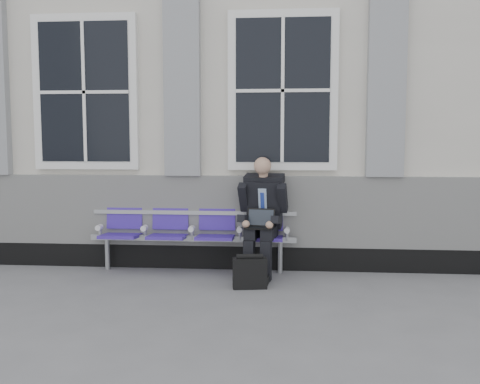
{
  "coord_description": "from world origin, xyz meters",
  "views": [
    {
      "loc": [
        0.39,
        -5.23,
        1.65
      ],
      "look_at": [
        -0.13,
        0.9,
        1.05
      ],
      "focal_mm": 40.0,
      "sensor_mm": 36.0,
      "label": 1
    }
  ],
  "objects": [
    {
      "name": "ground",
      "position": [
        0.0,
        0.0,
        0.0
      ],
      "size": [
        70.0,
        70.0,
        0.0
      ],
      "primitive_type": "plane",
      "color": "slate",
      "rests_on": "ground"
    },
    {
      "name": "station_building",
      "position": [
        -0.02,
        3.47,
        2.22
      ],
      "size": [
        14.4,
        4.4,
        4.49
      ],
      "color": "beige",
      "rests_on": "ground"
    },
    {
      "name": "bench",
      "position": [
        -0.76,
        1.32,
        0.55
      ],
      "size": [
        2.6,
        0.47,
        0.91
      ],
      "color": "#9EA0A3",
      "rests_on": "ground"
    },
    {
      "name": "businessman",
      "position": [
        0.12,
        1.19,
        0.78
      ],
      "size": [
        0.62,
        0.83,
        1.44
      ],
      "color": "black",
      "rests_on": "ground"
    },
    {
      "name": "briefcase",
      "position": [
        0.0,
        0.59,
        0.18
      ],
      "size": [
        0.4,
        0.21,
        0.39
      ],
      "color": "black",
      "rests_on": "ground"
    }
  ]
}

